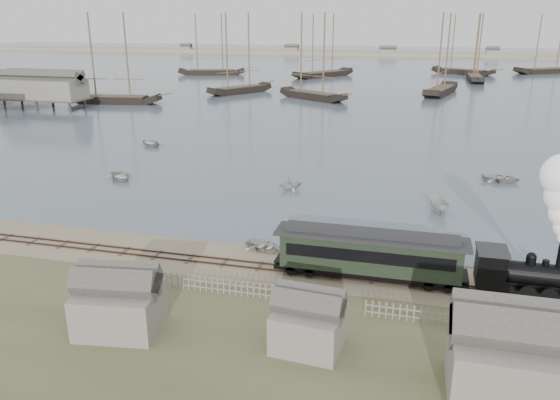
# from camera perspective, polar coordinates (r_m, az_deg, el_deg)

# --- Properties ---
(ground) EXTENTS (600.00, 600.00, 0.00)m
(ground) POSITION_cam_1_polar(r_m,az_deg,el_deg) (44.98, 3.48, -6.45)
(ground) COLOR tan
(ground) RESTS_ON ground
(harbor_water) EXTENTS (600.00, 336.00, 0.06)m
(harbor_water) POSITION_cam_1_polar(r_m,az_deg,el_deg) (211.04, 12.52, 13.08)
(harbor_water) COLOR #4B5C6C
(harbor_water) RESTS_ON ground
(rail_track) EXTENTS (120.00, 1.80, 0.16)m
(rail_track) POSITION_cam_1_polar(r_m,az_deg,el_deg) (43.19, 2.97, -7.50)
(rail_track) COLOR #39281F
(rail_track) RESTS_ON ground
(picket_fence_west) EXTENTS (19.00, 0.10, 1.20)m
(picket_fence_west) POSITION_cam_1_polar(r_m,az_deg,el_deg) (40.61, -7.62, -9.52)
(picket_fence_west) COLOR gray
(picket_fence_west) RESTS_ON ground
(picket_fence_east) EXTENTS (15.00, 0.10, 1.20)m
(picket_fence_east) POSITION_cam_1_polar(r_m,az_deg,el_deg) (38.08, 20.45, -12.70)
(picket_fence_east) COLOR gray
(picket_fence_east) RESTS_ON ground
(shed_left) EXTENTS (5.00, 4.00, 4.10)m
(shed_left) POSITION_cam_1_polar(r_m,az_deg,el_deg) (37.39, -16.22, -12.83)
(shed_left) COLOR gray
(shed_left) RESTS_ON ground
(shed_mid) EXTENTS (4.00, 3.50, 3.60)m
(shed_mid) POSITION_cam_1_polar(r_m,az_deg,el_deg) (34.35, 2.93, -15.08)
(shed_mid) COLOR gray
(shed_mid) RESTS_ON ground
(shed_right) EXTENTS (6.00, 5.00, 5.10)m
(shed_right) POSITION_cam_1_polar(r_m,az_deg,el_deg) (32.78, 22.44, -18.55)
(shed_right) COLOR gray
(shed_right) RESTS_ON ground
(far_spit) EXTENTS (500.00, 20.00, 1.80)m
(far_spit) POSITION_cam_1_polar(r_m,az_deg,el_deg) (290.77, 13.19, 14.46)
(far_spit) COLOR tan
(far_spit) RESTS_ON ground
(locomotive) EXTENTS (8.10, 3.02, 10.10)m
(locomotive) POSITION_cam_1_polar(r_m,az_deg,el_deg) (41.80, 26.48, -3.57)
(locomotive) COLOR black
(locomotive) RESTS_ON ground
(passenger_coach) EXTENTS (14.35, 2.77, 3.49)m
(passenger_coach) POSITION_cam_1_polar(r_m,az_deg,el_deg) (41.72, 9.36, -5.45)
(passenger_coach) COLOR black
(passenger_coach) RESTS_ON ground
(beached_dinghy) EXTENTS (3.56, 4.13, 0.72)m
(beached_dinghy) POSITION_cam_1_polar(r_m,az_deg,el_deg) (46.93, -1.66, -4.83)
(beached_dinghy) COLOR #B8B7AF
(beached_dinghy) RESTS_ON ground
(rowboat_0) EXTENTS (4.94, 5.01, 0.85)m
(rowboat_0) POSITION_cam_1_polar(r_m,az_deg,el_deg) (69.57, -16.36, 2.41)
(rowboat_0) COLOR #B8B7AF
(rowboat_0) RESTS_ON harbor_water
(rowboat_1) EXTENTS (3.32, 3.48, 1.43)m
(rowboat_1) POSITION_cam_1_polar(r_m,az_deg,el_deg) (62.75, 1.08, 1.73)
(rowboat_1) COLOR #B8B7AF
(rowboat_1) RESTS_ON harbor_water
(rowboat_2) EXTENTS (3.95, 2.66, 1.43)m
(rowboat_2) POSITION_cam_1_polar(r_m,az_deg,el_deg) (57.98, 16.18, -0.49)
(rowboat_2) COLOR #B8B7AF
(rowboat_2) RESTS_ON harbor_water
(rowboat_3) EXTENTS (3.61, 4.68, 0.90)m
(rowboat_3) POSITION_cam_1_polar(r_m,az_deg,el_deg) (71.06, 22.10, 2.14)
(rowboat_3) COLOR #B8B7AF
(rowboat_3) RESTS_ON harbor_water
(rowboat_6) EXTENTS (5.19, 5.34, 0.90)m
(rowboat_6) POSITION_cam_1_polar(r_m,az_deg,el_deg) (87.10, -13.40, 5.87)
(rowboat_6) COLOR #B8B7AF
(rowboat_6) RESTS_ON harbor_water
(schooner_0) EXTENTS (21.35, 7.95, 20.00)m
(schooner_0) POSITION_cam_1_polar(r_m,az_deg,el_deg) (131.21, -17.22, 13.95)
(schooner_0) COLOR black
(schooner_0) RESTS_ON harbor_water
(schooner_1) EXTENTS (13.76, 17.92, 20.00)m
(schooner_1) POSITION_cam_1_polar(r_m,az_deg,el_deg) (143.24, -4.29, 15.03)
(schooner_1) COLOR black
(schooner_1) RESTS_ON harbor_water
(schooner_2) EXTENTS (18.37, 13.79, 20.00)m
(schooner_2) POSITION_cam_1_polar(r_m,az_deg,el_deg) (132.44, 3.52, 14.75)
(schooner_2) COLOR black
(schooner_2) RESTS_ON harbor_water
(schooner_3) EXTENTS (10.00, 21.74, 20.00)m
(schooner_3) POSITION_cam_1_polar(r_m,az_deg,el_deg) (147.26, 16.78, 14.42)
(schooner_3) COLOR black
(schooner_3) RESTS_ON harbor_water
(schooner_6) EXTENTS (22.76, 11.24, 20.00)m
(schooner_6) POSITION_cam_1_polar(r_m,az_deg,el_deg) (190.81, -7.27, 15.84)
(schooner_6) COLOR black
(schooner_6) RESTS_ON harbor_water
(schooner_7) EXTENTS (18.16, 22.88, 20.00)m
(schooner_7) POSITION_cam_1_polar(r_m,az_deg,el_deg) (183.51, 4.62, 15.81)
(schooner_7) COLOR black
(schooner_7) RESTS_ON harbor_water
(schooner_8) EXTENTS (21.28, 13.75, 20.00)m
(schooner_8) POSITION_cam_1_polar(r_m,az_deg,el_deg) (201.24, 18.84, 15.17)
(schooner_8) COLOR black
(schooner_8) RESTS_ON harbor_water
(schooner_9) EXTENTS (23.66, 17.56, 20.00)m
(schooner_9) POSITION_cam_1_polar(r_m,az_deg,el_deg) (215.94, 26.39, 14.44)
(schooner_9) COLOR black
(schooner_9) RESTS_ON harbor_water
(schooner_10) EXTENTS (4.75, 19.69, 20.00)m
(schooner_10) POSITION_cam_1_polar(r_m,az_deg,el_deg) (180.92, 20.04, 14.75)
(schooner_10) COLOR black
(schooner_10) RESTS_ON harbor_water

